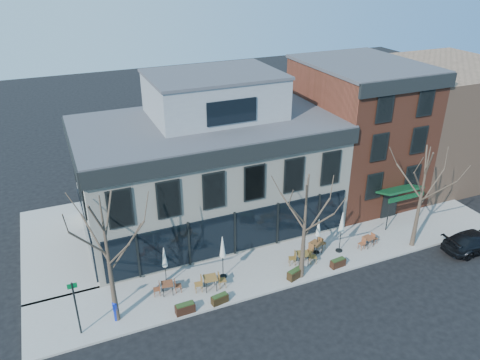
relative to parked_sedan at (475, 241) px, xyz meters
name	(u,v)px	position (x,y,z in m)	size (l,w,h in m)	color
ground	(234,256)	(-15.73, 5.91, -0.71)	(120.00, 120.00, 0.00)	black
sidewalk_front	(291,261)	(-12.48, 3.76, -0.64)	(33.50, 4.70, 0.15)	gray
sidewalk_side	(55,246)	(-26.98, 11.91, -0.64)	(4.50, 12.00, 0.15)	gray
corner_building	(208,165)	(-15.65, 10.98, 4.01)	(18.39, 10.39, 11.10)	silver
red_brick_building	(357,130)	(-2.73, 10.89, 4.92)	(8.20, 11.78, 11.18)	brown
bg_building	(439,119)	(7.27, 11.91, 4.29)	(12.00, 12.00, 10.00)	#8C664C
tree_corner	(109,259)	(-24.21, 2.70, 3.53)	(3.93, 3.98, 7.92)	#382B21
tree_mid	(305,228)	(-12.72, 2.00, 3.08)	(3.50, 3.55, 7.04)	#382B21
tree_right	(421,197)	(-3.71, 2.00, 3.31)	(3.72, 3.77, 7.48)	#382B21
sign_pole	(76,305)	(-26.23, 2.41, 1.36)	(0.50, 0.10, 3.40)	black
parked_sedan	(475,241)	(0.00, 0.00, 0.00)	(2.00, 4.92, 1.43)	black
call_box	(115,310)	(-24.29, 2.65, 0.14)	(0.27, 0.27, 1.34)	#0D25B4
cafe_set_0	(167,287)	(-21.01, 3.74, -0.10)	(1.77, 0.78, 0.91)	brown
cafe_set_1	(210,282)	(-18.48, 3.11, -0.02)	(2.05, 0.91, 1.06)	brown
cafe_set_3	(303,257)	(-11.98, 3.14, -0.05)	(1.96, 1.00, 1.01)	brown
cafe_set_4	(316,247)	(-10.57, 3.82, -0.03)	(2.00, 1.17, 1.03)	brown
cafe_set_5	(368,241)	(-6.73, 3.11, -0.11)	(1.74, 0.79, 0.89)	brown
umbrella_0	(164,259)	(-20.87, 4.56, 1.38)	(0.44, 0.44, 2.76)	black
umbrella_1	(223,249)	(-17.34, 3.91, 1.57)	(0.48, 0.48, 3.02)	black
umbrella_3	(318,229)	(-10.45, 3.86, 1.34)	(0.43, 0.43, 2.69)	black
umbrella_4	(342,224)	(-8.90, 3.42, 1.61)	(0.49, 0.49, 3.09)	black
planter_0	(185,308)	(-20.53, 1.71, -0.25)	(1.14, 0.47, 0.63)	black
planter_1	(220,299)	(-18.41, 1.71, -0.28)	(1.07, 0.56, 0.57)	black
planter_2	(295,274)	(-13.15, 2.02, -0.25)	(1.21, 0.77, 0.63)	black
planter_3	(338,263)	(-10.00, 1.95, -0.27)	(1.08, 0.52, 0.59)	black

